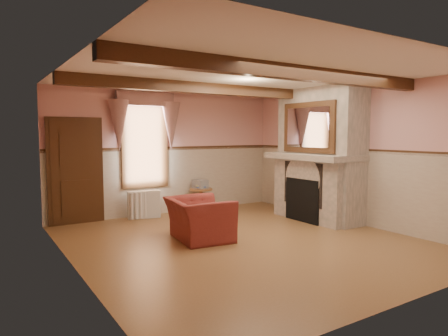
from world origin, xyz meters
TOP-DOWN VIEW (x-y plane):
  - floor at (0.00, 0.00)m, footprint 5.50×6.00m
  - ceiling at (0.00, 0.00)m, footprint 5.50×6.00m
  - wall_back at (0.00, 3.00)m, footprint 5.50×0.02m
  - wall_front at (0.00, -3.00)m, footprint 5.50×0.02m
  - wall_left at (-2.75, 0.00)m, footprint 0.02×6.00m
  - wall_right at (2.75, 0.00)m, footprint 0.02×6.00m
  - wainscot at (0.00, 0.00)m, footprint 5.50×6.00m
  - chair_rail at (0.00, 0.00)m, footprint 5.50×6.00m
  - firebox at (2.00, 0.60)m, footprint 0.20×0.95m
  - armchair at (-0.58, 0.50)m, footprint 1.10×1.22m
  - side_table at (0.68, 2.70)m, footprint 0.70×0.70m
  - book_stack at (0.68, 2.74)m, footprint 0.33×0.37m
  - radiator at (-0.75, 2.70)m, footprint 0.72×0.32m
  - bowl at (2.24, 0.40)m, footprint 0.36×0.36m
  - mantel_clock at (2.24, 1.32)m, footprint 0.14×0.24m
  - oil_lamp at (2.24, 0.89)m, footprint 0.11×0.11m
  - candle_red at (2.24, -0.19)m, footprint 0.06×0.06m
  - jar_yellow at (2.24, -0.01)m, footprint 0.06×0.06m
  - fireplace at (2.42, 0.60)m, footprint 0.85×2.00m
  - mantel at (2.24, 0.60)m, footprint 1.05×2.05m
  - overmantel_mirror at (2.06, 0.60)m, footprint 0.06×1.44m
  - door at (-2.10, 2.94)m, footprint 1.10×0.10m
  - window at (-0.60, 2.97)m, footprint 1.06×0.08m
  - window_drapes at (-0.60, 2.88)m, footprint 1.30×0.14m
  - ceiling_beam_front at (0.00, -1.20)m, footprint 5.50×0.18m
  - ceiling_beam_back at (0.00, 1.20)m, footprint 5.50×0.18m

SIDE VIEW (x-z plane):
  - floor at x=0.00m, z-range -0.01..0.01m
  - side_table at x=0.68m, z-range 0.00..0.55m
  - radiator at x=-0.75m, z-range 0.00..0.60m
  - armchair at x=-0.58m, z-range 0.00..0.72m
  - firebox at x=2.00m, z-range 0.00..0.90m
  - book_stack at x=0.68m, z-range 0.55..0.75m
  - wainscot at x=0.00m, z-range 0.00..1.50m
  - door at x=-2.10m, z-range 0.00..2.10m
  - mantel at x=2.24m, z-range 1.30..1.42m
  - wall_back at x=0.00m, z-range 0.00..2.80m
  - wall_front at x=0.00m, z-range 0.00..2.80m
  - wall_left at x=-2.75m, z-range 0.00..2.80m
  - wall_right at x=2.75m, z-range 0.00..2.80m
  - fireplace at x=2.42m, z-range 0.00..2.80m
  - bowl at x=2.24m, z-range 1.42..1.51m
  - jar_yellow at x=2.24m, z-range 1.42..1.54m
  - chair_rail at x=0.00m, z-range 1.46..1.54m
  - candle_red at x=2.24m, z-range 1.42..1.58m
  - mantel_clock at x=2.24m, z-range 1.42..1.62m
  - oil_lamp at x=2.24m, z-range 1.42..1.70m
  - window at x=-0.60m, z-range 0.64..2.66m
  - overmantel_mirror at x=2.06m, z-range 1.45..2.49m
  - window_drapes at x=-0.60m, z-range 1.55..2.95m
  - ceiling_beam_front at x=0.00m, z-range 2.60..2.80m
  - ceiling_beam_back at x=0.00m, z-range 2.60..2.80m
  - ceiling at x=0.00m, z-range 2.79..2.80m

